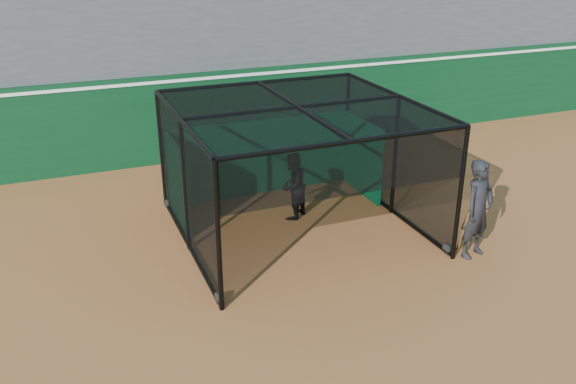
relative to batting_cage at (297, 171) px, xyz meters
name	(u,v)px	position (x,y,z in m)	size (l,w,h in m)	color
ground	(314,310)	(-0.92, -3.03, -1.39)	(120.00, 120.00, 0.00)	brown
outfield_wall	(193,115)	(-0.92, 5.47, -0.10)	(50.00, 0.50, 2.50)	#093519
batting_cage	(297,171)	(0.00, 0.00, 0.00)	(4.94, 4.89, 2.79)	black
batter	(292,186)	(0.15, 0.60, -0.61)	(0.76, 0.59, 1.57)	black
on_deck_player	(478,209)	(2.88, -2.43, -0.37)	(0.86, 0.69, 2.05)	black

